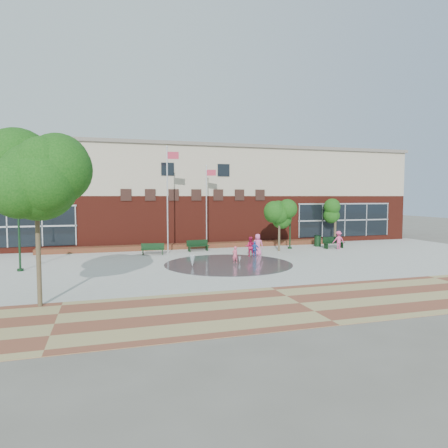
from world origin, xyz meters
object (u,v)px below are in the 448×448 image
object	(u,v)px
trash_can	(318,241)
flagpole_right	(207,202)
bench_left	(153,251)
tree_big_left	(36,184)
flagpole_left	(168,194)
child_splash	(235,255)

from	to	relation	value
trash_can	flagpole_right	bearing A→B (deg)	173.82
trash_can	bench_left	bearing A→B (deg)	-176.38
flagpole_right	tree_big_left	distance (m)	18.56
flagpole_right	tree_big_left	bearing A→B (deg)	-106.95
flagpole_left	bench_left	size ratio (longest dim) A/B	4.63
flagpole_left	child_splash	bearing A→B (deg)	-50.48
bench_left	trash_can	world-z (taller)	trash_can
child_splash	flagpole_left	bearing A→B (deg)	-74.87
flagpole_left	flagpole_right	bearing A→B (deg)	31.97
flagpole_right	bench_left	size ratio (longest dim) A/B	3.93
bench_left	trash_can	bearing A→B (deg)	13.75
flagpole_right	tree_big_left	world-z (taller)	flagpole_right
flagpole_left	bench_left	bearing A→B (deg)	-152.44
flagpole_right	flagpole_left	bearing A→B (deg)	-137.38
trash_can	child_splash	size ratio (longest dim) A/B	0.89
flagpole_left	bench_left	world-z (taller)	flagpole_left
bench_left	trash_can	distance (m)	14.69
tree_big_left	child_splash	size ratio (longest dim) A/B	6.04
bench_left	child_splash	size ratio (longest dim) A/B	1.58
trash_can	child_splash	xyz separation A→B (m)	(-9.83, -6.31, 0.05)
bench_left	child_splash	distance (m)	7.24
flagpole_left	flagpole_right	distance (m)	3.90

